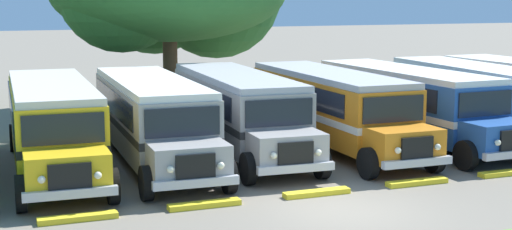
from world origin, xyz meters
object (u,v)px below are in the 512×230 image
(parked_bus_slot_4, at_px, (238,108))
(parked_bus_slot_5, at_px, (332,105))
(parked_bus_slot_6, at_px, (409,101))
(parked_bus_slot_7, at_px, (477,96))
(parked_bus_slot_2, at_px, (53,121))
(parked_bus_slot_3, at_px, (153,116))

(parked_bus_slot_4, height_order, parked_bus_slot_5, same)
(parked_bus_slot_6, height_order, parked_bus_slot_7, same)
(parked_bus_slot_4, bearing_deg, parked_bus_slot_2, -83.07)
(parked_bus_slot_2, xyz_separation_m, parked_bus_slot_7, (16.81, 0.02, 0.00))
(parked_bus_slot_2, bearing_deg, parked_bus_slot_6, 91.07)
(parked_bus_slot_2, bearing_deg, parked_bus_slot_4, 96.26)
(parked_bus_slot_3, relative_size, parked_bus_slot_6, 1.00)
(parked_bus_slot_3, xyz_separation_m, parked_bus_slot_6, (10.09, -0.12, 0.00))
(parked_bus_slot_7, bearing_deg, parked_bus_slot_6, -83.40)
(parked_bus_slot_3, bearing_deg, parked_bus_slot_4, 101.83)
(parked_bus_slot_2, distance_m, parked_bus_slot_3, 3.30)
(parked_bus_slot_4, relative_size, parked_bus_slot_7, 1.00)
(parked_bus_slot_3, xyz_separation_m, parked_bus_slot_5, (6.80, -0.04, 0.00))
(parked_bus_slot_3, relative_size, parked_bus_slot_7, 1.00)
(parked_bus_slot_2, xyz_separation_m, parked_bus_slot_4, (6.61, 0.50, 0.00))
(parked_bus_slot_2, relative_size, parked_bus_slot_7, 1.00)
(parked_bus_slot_6, xyz_separation_m, parked_bus_slot_7, (3.41, 0.23, 0.00))
(parked_bus_slot_4, height_order, parked_bus_slot_6, same)
(parked_bus_slot_2, relative_size, parked_bus_slot_3, 1.00)
(parked_bus_slot_2, height_order, parked_bus_slot_4, same)
(parked_bus_slot_4, distance_m, parked_bus_slot_5, 3.55)
(parked_bus_slot_3, distance_m, parked_bus_slot_5, 6.80)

